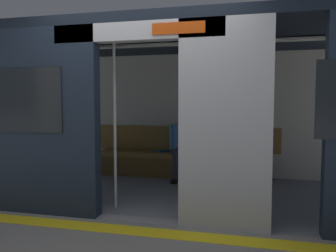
{
  "coord_description": "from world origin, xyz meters",
  "views": [
    {
      "loc": [
        -1.21,
        3.56,
        1.36
      ],
      "look_at": [
        -0.04,
        -1.27,
        0.99
      ],
      "focal_mm": 35.97,
      "sensor_mm": 36.0,
      "label": 1
    }
  ],
  "objects_px": {
    "person_seated": "(184,141)",
    "handbag": "(212,149)",
    "book": "(162,151)",
    "train_car": "(160,89)",
    "grab_pole_door": "(115,122)",
    "bench_seat": "(179,158)"
  },
  "relations": [
    {
      "from": "train_car",
      "to": "handbag",
      "type": "xyz_separation_m",
      "value": [
        -0.65,
        -1.12,
        -1.02
      ]
    },
    {
      "from": "book",
      "to": "grab_pole_door",
      "type": "relative_size",
      "value": 0.1
    },
    {
      "from": "person_seated",
      "to": "handbag",
      "type": "bearing_deg",
      "value": -164.68
    },
    {
      "from": "grab_pole_door",
      "to": "person_seated",
      "type": "bearing_deg",
      "value": -106.26
    },
    {
      "from": "book",
      "to": "bench_seat",
      "type": "bearing_deg",
      "value": -155.2
    },
    {
      "from": "handbag",
      "to": "grab_pole_door",
      "type": "relative_size",
      "value": 0.12
    },
    {
      "from": "bench_seat",
      "to": "grab_pole_door",
      "type": "distance_m",
      "value": 2.08
    },
    {
      "from": "person_seated",
      "to": "handbag",
      "type": "relative_size",
      "value": 4.5
    },
    {
      "from": "book",
      "to": "train_car",
      "type": "bearing_deg",
      "value": 136.14
    },
    {
      "from": "person_seated",
      "to": "grab_pole_door",
      "type": "xyz_separation_m",
      "value": [
        0.53,
        1.83,
        0.43
      ]
    },
    {
      "from": "train_car",
      "to": "book",
      "type": "height_order",
      "value": "train_car"
    },
    {
      "from": "person_seated",
      "to": "handbag",
      "type": "height_order",
      "value": "person_seated"
    },
    {
      "from": "train_car",
      "to": "grab_pole_door",
      "type": "height_order",
      "value": "train_car"
    },
    {
      "from": "bench_seat",
      "to": "book",
      "type": "distance_m",
      "value": 0.34
    },
    {
      "from": "train_car",
      "to": "handbag",
      "type": "bearing_deg",
      "value": -120.22
    },
    {
      "from": "train_car",
      "to": "bench_seat",
      "type": "relative_size",
      "value": 2.16
    },
    {
      "from": "person_seated",
      "to": "grab_pole_door",
      "type": "height_order",
      "value": "grab_pole_door"
    },
    {
      "from": "person_seated",
      "to": "book",
      "type": "distance_m",
      "value": 0.48
    },
    {
      "from": "handbag",
      "to": "book",
      "type": "height_order",
      "value": "handbag"
    },
    {
      "from": "train_car",
      "to": "handbag",
      "type": "height_order",
      "value": "train_car"
    },
    {
      "from": "grab_pole_door",
      "to": "book",
      "type": "bearing_deg",
      "value": -93.31
    },
    {
      "from": "bench_seat",
      "to": "grab_pole_door",
      "type": "relative_size",
      "value": 1.35
    }
  ]
}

